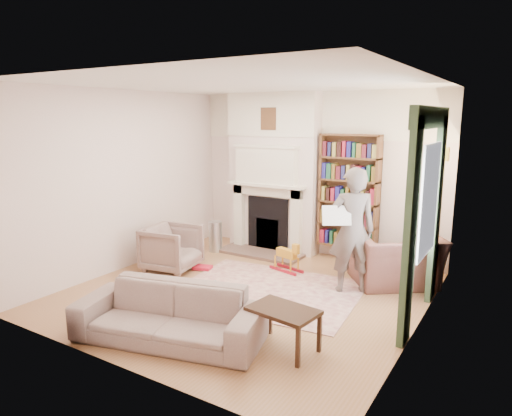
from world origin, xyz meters
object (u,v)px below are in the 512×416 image
Objects in this scene: armchair_reading at (395,259)px; armchair_left at (172,248)px; sofa at (169,314)px; rocking_horse at (287,257)px; bookcase at (349,192)px; coffee_table at (283,329)px; paraffin_heater at (215,236)px; man_reading at (352,231)px.

armchair_reading is 1.48× the size of armchair_left.
rocking_horse is at bearing 74.85° from sofa.
bookcase is 3.02m from armchair_left.
armchair_left reaches higher than coffee_table.
coffee_table is 1.27× the size of paraffin_heater.
armchair_reading reaches higher than coffee_table.
armchair_reading is (1.00, -0.72, -0.80)m from bookcase.
paraffin_heater is (-0.02, 1.18, -0.08)m from armchair_left.
man_reading is (0.55, -1.32, -0.31)m from bookcase.
armchair_reading is at bearing 87.06° from coffee_table.
paraffin_heater is (-2.19, -0.75, -0.90)m from bookcase.
paraffin_heater is at bearing 103.63° from sofa.
sofa is 2.65m from rocking_horse.
armchair_reading is 2.12× the size of rocking_horse.
sofa is 2.71m from man_reading.
sofa is 3.72× the size of rocking_horse.
bookcase is at bearing 106.93° from coffee_table.
paraffin_heater is 1.63m from rocking_horse.
paraffin_heater is at bearing -44.02° from man_reading.
armchair_reading is 1.63m from rocking_horse.
bookcase is 1.60× the size of armchair_reading.
sofa is at bearing 31.48° from man_reading.
man_reading is at bearing 96.99° from coffee_table.
armchair_reading reaches higher than sofa.
rocking_horse is at bearing -119.20° from bookcase.
paraffin_heater is 1.01× the size of rocking_horse.
sofa reaches higher than paraffin_heater.
armchair_reading is 3.39m from armchair_left.
armchair_left is at bearing 116.71° from sofa.
bookcase reaches higher than rocking_horse.
sofa reaches higher than rocking_horse.
man_reading reaches higher than armchair_left.
bookcase is 1.46m from man_reading.
armchair_reading is at bearing -35.99° from bookcase.
sofa is at bearing -76.23° from rocking_horse.
rocking_horse is (1.58, 0.87, -0.12)m from armchair_left.
man_reading is at bearing 16.04° from armchair_reading.
sofa is 3.69× the size of paraffin_heater.
sofa is (-1.63, -2.98, -0.08)m from armchair_reading.
coffee_table is at bearing -124.95° from armchair_left.
man_reading is (1.18, 2.38, 0.57)m from sofa.
armchair_left is at bearing -16.27° from armchair_reading.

